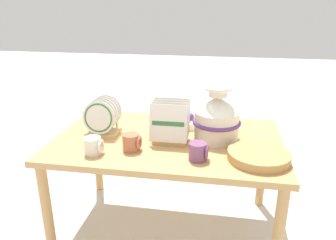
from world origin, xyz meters
The scene contains 10 objects.
ground_plane centered at (0.00, 0.00, 0.00)m, with size 14.00×14.00×0.00m, color beige.
display_table centered at (0.00, 0.00, 0.56)m, with size 1.30×0.83×0.63m.
ceramic_vase centered at (0.27, 0.03, 0.76)m, with size 0.27×0.27×0.31m.
dish_rack_round_plates centered at (-0.39, -0.01, 0.72)m, with size 0.19×0.17×0.22m.
dish_rack_square_plates centered at (0.02, -0.04, 0.72)m, with size 0.21×0.17×0.23m.
wicker_charger_stack centered at (0.49, -0.20, 0.65)m, with size 0.31×0.31×0.04m.
mug_cream_glaze centered at (-0.34, -0.27, 0.67)m, with size 0.10×0.09×0.09m.
mug_plum_glaze centered at (0.20, -0.25, 0.67)m, with size 0.10×0.09×0.09m.
mug_terracotta_glaze centered at (-0.16, -0.20, 0.67)m, with size 0.10×0.09×0.09m.
fruit_bowl centered at (0.08, 0.20, 0.66)m, with size 0.17×0.17×0.09m.
Camera 1 is at (0.30, -1.73, 1.37)m, focal length 35.00 mm.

